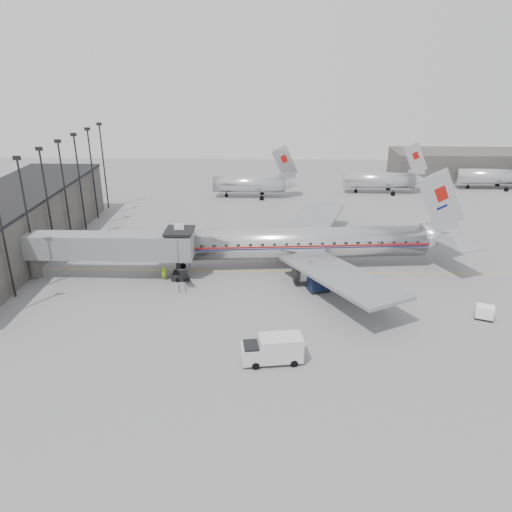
{
  "coord_description": "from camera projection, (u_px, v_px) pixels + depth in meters",
  "views": [
    {
      "loc": [
        1.97,
        -53.2,
        26.31
      ],
      "look_at": [
        0.4,
        3.47,
        3.2
      ],
      "focal_mm": 35.0,
      "sensor_mm": 36.0,
      "label": 1
    }
  ],
  "objects": [
    {
      "name": "floodlight_masts",
      "position": [
        56.0,
        193.0,
        68.81
      ],
      "size": [
        0.9,
        42.25,
        15.25
      ],
      "color": "black",
      "rests_on": "ground"
    },
    {
      "name": "ground",
      "position": [
        252.0,
        292.0,
        59.22
      ],
      "size": [
        160.0,
        160.0,
        0.0
      ],
      "primitive_type": "plane",
      "color": "slate",
      "rests_on": "ground"
    },
    {
      "name": "distant_aircraft_mid",
      "position": [
        380.0,
        180.0,
        100.15
      ],
      "size": [
        16.39,
        3.2,
        10.26
      ],
      "color": "silver",
      "rests_on": "ground"
    },
    {
      "name": "ramp_worker",
      "position": [
        164.0,
        273.0,
        61.92
      ],
      "size": [
        0.83,
        0.73,
        1.9
      ],
      "primitive_type": "imported",
      "rotation": [
        0.0,
        0.0,
        0.5
      ],
      "color": "#91C116",
      "rests_on": "ground"
    },
    {
      "name": "hangar",
      "position": [
        460.0,
        164.0,
        112.48
      ],
      "size": [
        30.0,
        12.0,
        6.0
      ],
      "primitive_type": "cube",
      "color": "#3D3A38",
      "rests_on": "ground"
    },
    {
      "name": "terminal",
      "position": [
        5.0,
        230.0,
        67.84
      ],
      "size": [
        12.0,
        46.0,
        8.0
      ],
      "primitive_type": "cube",
      "color": "#3D3A38",
      "rests_on": "ground"
    },
    {
      "name": "distant_aircraft_near",
      "position": [
        250.0,
        184.0,
        97.12
      ],
      "size": [
        16.39,
        3.2,
        10.26
      ],
      "color": "silver",
      "rests_on": "ground"
    },
    {
      "name": "airliner",
      "position": [
        306.0,
        243.0,
        65.23
      ],
      "size": [
        41.24,
        38.08,
        13.04
      ],
      "rotation": [
        0.0,
        0.0,
        0.08
      ],
      "color": "silver",
      "rests_on": "ground"
    },
    {
      "name": "service_van",
      "position": [
        273.0,
        349.0,
        45.3
      ],
      "size": [
        5.8,
        2.89,
        2.61
      ],
      "rotation": [
        0.0,
        0.0,
        0.14
      ],
      "color": "silver",
      "rests_on": "ground"
    },
    {
      "name": "baggage_cart_white",
      "position": [
        485.0,
        312.0,
        52.96
      ],
      "size": [
        2.28,
        2.03,
        1.48
      ],
      "rotation": [
        0.0,
        0.0,
        -0.38
      ],
      "color": "white",
      "rests_on": "ground"
    },
    {
      "name": "baggage_cart_navy",
      "position": [
        318.0,
        283.0,
        59.12
      ],
      "size": [
        2.82,
        2.46,
        1.87
      ],
      "rotation": [
        0.0,
        0.0,
        0.32
      ],
      "color": "#0D1534",
      "rests_on": "ground"
    },
    {
      "name": "distant_aircraft_far",
      "position": [
        493.0,
        176.0,
        103.24
      ],
      "size": [
        16.39,
        3.2,
        10.26
      ],
      "color": "silver",
      "rests_on": "ground"
    },
    {
      "name": "apron_line",
      "position": [
        277.0,
        272.0,
        64.7
      ],
      "size": [
        60.0,
        0.15,
        0.01
      ],
      "primitive_type": "cube",
      "rotation": [
        0.0,
        0.0,
        1.57
      ],
      "color": "gold",
      "rests_on": "ground"
    },
    {
      "name": "jet_bridge",
      "position": [
        118.0,
        247.0,
        61.47
      ],
      "size": [
        21.0,
        6.2,
        7.1
      ],
      "color": "#5B5C5F",
      "rests_on": "ground"
    }
  ]
}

